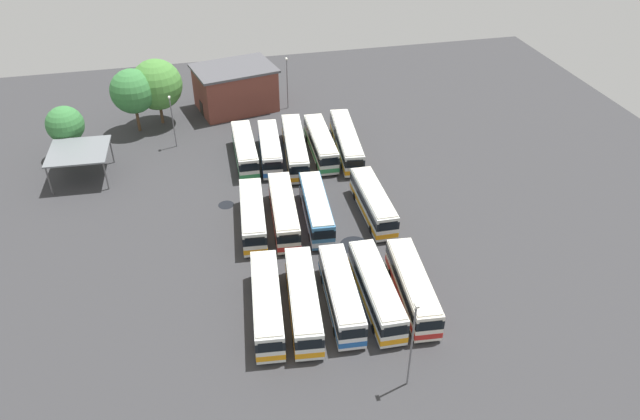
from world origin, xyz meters
TOP-DOWN VIEW (x-y plane):
  - ground_plane at (0.00, 0.00)m, footprint 110.17×110.17m
  - bus_row0_slot0 at (-15.78, -6.18)m, footprint 11.82×2.88m
  - bus_row0_slot1 at (-15.33, -2.82)m, footprint 11.77×3.62m
  - bus_row0_slot2 at (-14.99, 0.56)m, footprint 14.69×4.12m
  - bus_row0_slot3 at (-15.22, 4.24)m, footprint 12.57×3.07m
  - bus_row0_slot4 at (-15.03, 7.81)m, footprint 14.69×4.12m
  - bus_row1_slot0 at (-0.04, -7.24)m, footprint 11.64×3.60m
  - bus_row1_slot1 at (-0.18, -3.64)m, footprint 12.60×3.60m
  - bus_row1_slot2 at (0.22, 0.12)m, footprint 12.04×3.53m
  - bus_row1_slot4 at (0.43, 6.94)m, footprint 11.57×2.76m
  - bus_row2_slot0 at (14.59, -7.88)m, footprint 12.46×3.84m
  - bus_row2_slot1 at (14.92, -4.45)m, footprint 12.72×3.98m
  - bus_row2_slot2 at (14.90, -0.73)m, footprint 11.95×3.45m
  - bus_row2_slot3 at (15.16, 2.72)m, footprint 12.32×2.96m
  - bus_row2_slot4 at (15.51, 6.30)m, footprint 11.97×3.64m
  - depot_building at (-33.11, -5.41)m, footprint 11.40×13.77m
  - maintenance_shelter at (-16.14, -27.26)m, footprint 7.79×7.75m
  - lamp_post_near_entrance at (-22.16, -15.26)m, footprint 0.56×0.28m
  - lamp_post_by_building at (25.13, 2.42)m, footprint 0.56×0.28m
  - lamp_post_mid_lot at (-31.27, 2.58)m, footprint 0.56×0.28m
  - tree_northeast at (-30.31, -17.06)m, footprint 7.46×7.46m
  - tree_west_edge at (-28.47, -20.44)m, footprint 6.43×6.43m
  - tree_north_edge at (-22.42, -29.33)m, footprint 5.02×5.02m
  - puddle_near_shelter at (5.66, 3.24)m, footprint 3.25×3.25m
  - puddle_between_rows at (-5.56, -9.87)m, footprint 1.94×1.94m

SIDE VIEW (x-z plane):
  - ground_plane at x=0.00m, z-range 0.00..0.00m
  - puddle_near_shelter at x=5.66m, z-range 0.00..0.01m
  - puddle_between_rows at x=-5.56m, z-range 0.00..0.01m
  - bus_row1_slot0 at x=-0.04m, z-range 0.10..3.49m
  - bus_row1_slot4 at x=0.43m, z-range 0.10..3.49m
  - bus_row0_slot1 at x=-15.33m, z-range 0.10..3.49m
  - bus_row0_slot0 at x=-15.78m, z-range 0.10..3.49m
  - bus_row2_slot4 at x=15.51m, z-range 0.10..3.49m
  - bus_row2_slot2 at x=14.90m, z-range 0.10..3.49m
  - bus_row1_slot2 at x=0.22m, z-range 0.10..3.49m
  - bus_row2_slot3 at x=15.16m, z-range 0.10..3.49m
  - bus_row2_slot0 at x=14.59m, z-range 0.10..3.49m
  - bus_row1_slot1 at x=-0.18m, z-range 0.10..3.49m
  - bus_row0_slot3 at x=-15.22m, z-range 0.10..3.49m
  - bus_row2_slot1 at x=14.92m, z-range 0.10..3.49m
  - bus_row0_slot2 at x=-14.99m, z-range 0.10..3.49m
  - bus_row0_slot4 at x=-15.03m, z-range 0.10..3.49m
  - depot_building at x=-33.11m, z-range 0.02..6.83m
  - maintenance_shelter at x=-16.14m, z-range 1.82..5.86m
  - lamp_post_near_entrance at x=-22.16m, z-range 0.41..8.04m
  - lamp_post_mid_lot at x=-31.27m, z-range 0.41..8.66m
  - tree_north_edge at x=-22.42m, z-range 1.17..8.55m
  - lamp_post_by_building at x=25.13m, z-range 0.42..9.59m
  - tree_northeast at x=-30.31m, z-range 1.23..11.17m
  - tree_west_edge at x=-28.47m, z-range 1.52..11.00m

